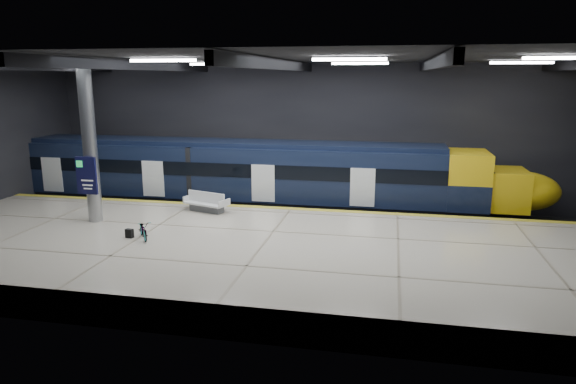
# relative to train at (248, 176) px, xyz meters

# --- Properties ---
(ground) EXTENTS (30.00, 30.00, 0.00)m
(ground) POSITION_rel_train_xyz_m (2.91, -5.50, -2.06)
(ground) COLOR black
(ground) RESTS_ON ground
(room_shell) EXTENTS (30.10, 16.10, 8.05)m
(room_shell) POSITION_rel_train_xyz_m (2.91, -5.49, 3.66)
(room_shell) COLOR black
(room_shell) RESTS_ON ground
(platform) EXTENTS (30.00, 11.00, 1.10)m
(platform) POSITION_rel_train_xyz_m (2.91, -8.00, -1.51)
(platform) COLOR beige
(platform) RESTS_ON ground
(safety_strip) EXTENTS (30.00, 0.40, 0.01)m
(safety_strip) POSITION_rel_train_xyz_m (2.91, -2.75, -0.95)
(safety_strip) COLOR gold
(safety_strip) RESTS_ON platform
(rails) EXTENTS (30.00, 1.52, 0.16)m
(rails) POSITION_rel_train_xyz_m (2.91, 0.00, -1.98)
(rails) COLOR gray
(rails) RESTS_ON ground
(train) EXTENTS (29.40, 2.84, 3.79)m
(train) POSITION_rel_train_xyz_m (0.00, 0.00, 0.00)
(train) COLOR black
(train) RESTS_ON ground
(bench) EXTENTS (2.29, 1.48, 0.94)m
(bench) POSITION_rel_train_xyz_m (-0.87, -4.03, -0.63)
(bench) COLOR #595B60
(bench) RESTS_ON platform
(bicycle) EXTENTS (1.21, 1.42, 0.74)m
(bicycle) POSITION_rel_train_xyz_m (-1.85, -8.44, -0.59)
(bicycle) COLOR #99999E
(bicycle) RESTS_ON platform
(pannier_bag) EXTENTS (0.33, 0.23, 0.35)m
(pannier_bag) POSITION_rel_train_xyz_m (-2.45, -8.44, -0.78)
(pannier_bag) COLOR black
(pannier_bag) RESTS_ON platform
(info_column) EXTENTS (0.90, 0.78, 6.90)m
(info_column) POSITION_rel_train_xyz_m (-5.09, -6.52, 2.40)
(info_column) COLOR #9EA0A5
(info_column) RESTS_ON platform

